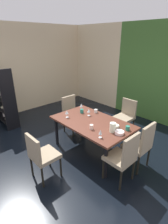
{
  "coord_description": "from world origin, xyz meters",
  "views": [
    {
      "loc": [
        2.84,
        -2.0,
        2.39
      ],
      "look_at": [
        0.2,
        0.47,
        0.85
      ],
      "focal_mm": 28.0,
      "sensor_mm": 36.0,
      "label": 1
    }
  ],
  "objects_px": {
    "chair_right_far": "(140,144)",
    "serving_bowl_corner": "(119,132)",
    "dining_table": "(92,125)",
    "display_shelf": "(2,97)",
    "cup_rear": "(128,128)",
    "cup_near_window": "(91,127)",
    "chair_head_near": "(41,154)",
    "cup_near_shelf": "(96,111)",
    "wine_glass_right": "(100,132)",
    "cup_south": "(82,111)",
    "wine_glass_front": "(67,112)",
    "wine_glass_east": "(89,111)",
    "chair_right_near": "(124,156)",
    "serving_bowl_center": "(116,126)",
    "pitcher_north": "(113,127)",
    "chair_left_far": "(72,113)",
    "wine_glass_west": "(81,105)",
    "chair_head_far": "(126,115)"
  },
  "relations": [
    {
      "from": "cup_rear",
      "to": "cup_near_window",
      "type": "distance_m",
      "value": 0.7
    },
    {
      "from": "chair_head_far",
      "to": "chair_left_far",
      "type": "height_order",
      "value": "chair_left_far"
    },
    {
      "from": "wine_glass_right",
      "to": "cup_near_window",
      "type": "distance_m",
      "value": 0.35
    },
    {
      "from": "wine_glass_front",
      "to": "cup_near_window",
      "type": "distance_m",
      "value": 0.77
    },
    {
      "from": "dining_table",
      "to": "display_shelf",
      "type": "bearing_deg",
      "value": -162.34
    },
    {
      "from": "chair_left_far",
      "to": "serving_bowl_center",
      "type": "height_order",
      "value": "chair_left_far"
    },
    {
      "from": "cup_near_shelf",
      "to": "wine_glass_right",
      "type": "bearing_deg",
      "value": -42.6
    },
    {
      "from": "chair_head_near",
      "to": "wine_glass_west",
      "type": "bearing_deg",
      "value": 113.1
    },
    {
      "from": "chair_right_far",
      "to": "cup_rear",
      "type": "distance_m",
      "value": 0.38
    },
    {
      "from": "chair_head_near",
      "to": "cup_near_shelf",
      "type": "xyz_separation_m",
      "value": [
        -0.27,
        1.66,
        0.26
      ]
    },
    {
      "from": "wine_glass_front",
      "to": "chair_left_far",
      "type": "bearing_deg",
      "value": 132.79
    },
    {
      "from": "wine_glass_west",
      "to": "cup_south",
      "type": "distance_m",
      "value": 0.24
    },
    {
      "from": "cup_near_window",
      "to": "chair_left_far",
      "type": "bearing_deg",
      "value": 157.33
    },
    {
      "from": "wine_glass_right",
      "to": "cup_rear",
      "type": "height_order",
      "value": "wine_glass_right"
    },
    {
      "from": "wine_glass_west",
      "to": "serving_bowl_corner",
      "type": "relative_size",
      "value": 0.82
    },
    {
      "from": "chair_right_far",
      "to": "serving_bowl_corner",
      "type": "bearing_deg",
      "value": 131.17
    },
    {
      "from": "chair_head_far",
      "to": "display_shelf",
      "type": "bearing_deg",
      "value": 37.65
    },
    {
      "from": "display_shelf",
      "to": "serving_bowl_corner",
      "type": "distance_m",
      "value": 3.56
    },
    {
      "from": "cup_south",
      "to": "chair_head_near",
      "type": "bearing_deg",
      "value": -71.16
    },
    {
      "from": "wine_glass_front",
      "to": "cup_near_shelf",
      "type": "distance_m",
      "value": 0.72
    },
    {
      "from": "cup_near_shelf",
      "to": "wine_glass_west",
      "type": "bearing_deg",
      "value": -164.81
    },
    {
      "from": "chair_right_near",
      "to": "chair_head_far",
      "type": "bearing_deg",
      "value": 33.33
    },
    {
      "from": "serving_bowl_center",
      "to": "serving_bowl_corner",
      "type": "bearing_deg",
      "value": -37.71
    },
    {
      "from": "chair_left_far",
      "to": "chair_head_far",
      "type": "bearing_deg",
      "value": 133.41
    },
    {
      "from": "chair_left_far",
      "to": "pitcher_north",
      "type": "xyz_separation_m",
      "value": [
        1.6,
        -0.3,
        0.29
      ]
    },
    {
      "from": "pitcher_north",
      "to": "chair_right_far",
      "type": "bearing_deg",
      "value": 34.13
    },
    {
      "from": "cup_rear",
      "to": "cup_near_window",
      "type": "height_order",
      "value": "cup_near_window"
    },
    {
      "from": "dining_table",
      "to": "chair_left_far",
      "type": "bearing_deg",
      "value": 165.17
    },
    {
      "from": "display_shelf",
      "to": "cup_south",
      "type": "relative_size",
      "value": 17.82
    },
    {
      "from": "serving_bowl_center",
      "to": "cup_near_window",
      "type": "bearing_deg",
      "value": -124.06
    },
    {
      "from": "wine_glass_front",
      "to": "wine_glass_east",
      "type": "relative_size",
      "value": 1.04
    },
    {
      "from": "dining_table",
      "to": "chair_head_far",
      "type": "relative_size",
      "value": 1.87
    },
    {
      "from": "serving_bowl_center",
      "to": "cup_rear",
      "type": "relative_size",
      "value": 1.5
    },
    {
      "from": "chair_head_near",
      "to": "wine_glass_right",
      "type": "xyz_separation_m",
      "value": [
        0.57,
        0.89,
        0.33
      ]
    },
    {
      "from": "chair_right_near",
      "to": "display_shelf",
      "type": "height_order",
      "value": "display_shelf"
    },
    {
      "from": "wine_glass_west",
      "to": "cup_near_window",
      "type": "bearing_deg",
      "value": -31.53
    },
    {
      "from": "chair_head_near",
      "to": "pitcher_north",
      "type": "distance_m",
      "value": 1.39
    },
    {
      "from": "chair_head_near",
      "to": "wine_glass_right",
      "type": "bearing_deg",
      "value": 57.54
    },
    {
      "from": "wine_glass_front",
      "to": "wine_glass_right",
      "type": "xyz_separation_m",
      "value": [
        1.09,
        -0.1,
        -0.01
      ]
    },
    {
      "from": "dining_table",
      "to": "wine_glass_west",
      "type": "distance_m",
      "value": 0.76
    },
    {
      "from": "pitcher_north",
      "to": "wine_glass_east",
      "type": "bearing_deg",
      "value": 166.81
    },
    {
      "from": "wine_glass_right",
      "to": "wine_glass_east",
      "type": "bearing_deg",
      "value": 147.54
    },
    {
      "from": "cup_south",
      "to": "cup_near_shelf",
      "type": "distance_m",
      "value": 0.33
    },
    {
      "from": "dining_table",
      "to": "chair_right_far",
      "type": "bearing_deg",
      "value": 14.82
    },
    {
      "from": "wine_glass_front",
      "to": "cup_rear",
      "type": "height_order",
      "value": "wine_glass_front"
    },
    {
      "from": "serving_bowl_center",
      "to": "cup_rear",
      "type": "height_order",
      "value": "cup_rear"
    },
    {
      "from": "chair_right_near",
      "to": "serving_bowl_center",
      "type": "height_order",
      "value": "chair_right_near"
    },
    {
      "from": "chair_head_far",
      "to": "serving_bowl_center",
      "type": "bearing_deg",
      "value": 114.09
    },
    {
      "from": "display_shelf",
      "to": "serving_bowl_corner",
      "type": "bearing_deg",
      "value": 14.18
    },
    {
      "from": "wine_glass_east",
      "to": "cup_near_window",
      "type": "height_order",
      "value": "wine_glass_east"
    }
  ]
}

